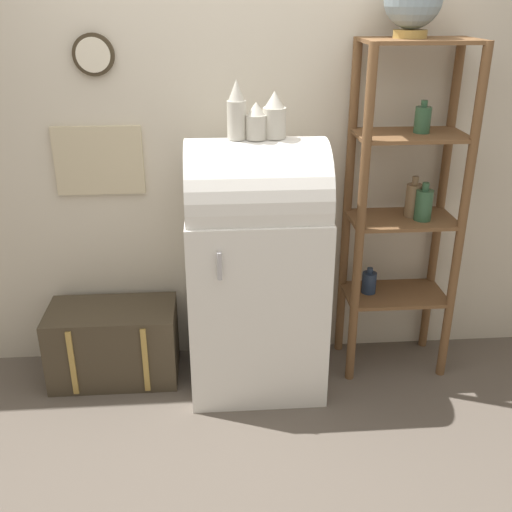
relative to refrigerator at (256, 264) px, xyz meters
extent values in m
plane|color=#60564C|center=(0.00, -0.24, -0.73)|extent=(12.00, 12.00, 0.00)
cube|color=beige|center=(0.00, 0.34, 0.62)|extent=(7.00, 0.05, 2.70)
cylinder|color=#382D1E|center=(-0.81, 0.30, 1.07)|extent=(0.21, 0.03, 0.21)
cylinder|color=beige|center=(-0.81, 0.28, 1.07)|extent=(0.17, 0.01, 0.17)
cube|color=#C6B793|center=(-0.84, 0.30, 0.51)|extent=(0.48, 0.02, 0.38)
cube|color=white|center=(0.00, 0.00, -0.21)|extent=(0.73, 0.63, 1.06)
cylinder|color=white|center=(0.00, 0.00, 0.39)|extent=(0.72, 0.60, 0.60)
cylinder|color=#B7B7BC|center=(-0.20, -0.33, 0.15)|extent=(0.02, 0.02, 0.14)
cube|color=#423828|center=(-0.82, 0.08, -0.51)|extent=(0.72, 0.39, 0.44)
cube|color=#AD8942|center=(-1.02, -0.12, -0.51)|extent=(0.03, 0.01, 0.40)
cube|color=#AD8942|center=(-0.62, -0.12, -0.51)|extent=(0.03, 0.01, 0.40)
cylinder|color=brown|center=(0.55, -0.05, 0.21)|extent=(0.05, 0.05, 1.88)
cylinder|color=brown|center=(1.10, -0.05, 0.21)|extent=(0.05, 0.05, 1.88)
cylinder|color=brown|center=(0.55, 0.27, 0.21)|extent=(0.05, 0.05, 1.88)
cylinder|color=brown|center=(1.10, 0.27, 0.21)|extent=(0.05, 0.05, 1.88)
cube|color=brown|center=(0.83, 0.11, -0.27)|extent=(0.58, 0.35, 0.02)
cube|color=brown|center=(0.83, 0.11, 0.20)|extent=(0.58, 0.35, 0.02)
cube|color=brown|center=(0.83, 0.11, 0.67)|extent=(0.58, 0.35, 0.02)
cube|color=brown|center=(0.83, 0.11, 1.14)|extent=(0.58, 0.35, 0.02)
cylinder|color=#335B3D|center=(0.92, 0.07, 0.29)|extent=(0.09, 0.09, 0.17)
cylinder|color=#335B3D|center=(0.92, 0.07, 0.40)|extent=(0.04, 0.04, 0.04)
cylinder|color=#335B3D|center=(0.88, 0.12, 0.75)|extent=(0.08, 0.08, 0.14)
cylinder|color=#335B3D|center=(0.88, 0.12, 0.83)|extent=(0.03, 0.03, 0.03)
cylinder|color=#7F6647|center=(0.88, 0.13, 0.30)|extent=(0.09, 0.09, 0.18)
cylinder|color=#7F6647|center=(0.88, 0.13, 0.41)|extent=(0.04, 0.04, 0.05)
cylinder|color=#23334C|center=(0.67, 0.13, -0.20)|extent=(0.08, 0.08, 0.13)
cylinder|color=#23334C|center=(0.67, 0.13, -0.12)|extent=(0.03, 0.03, 0.03)
cylinder|color=#AD8942|center=(0.77, 0.12, 1.17)|extent=(0.17, 0.17, 0.04)
cylinder|color=beige|center=(-0.09, 0.00, 0.78)|extent=(0.09, 0.09, 0.19)
cone|color=beige|center=(-0.09, 0.00, 0.92)|extent=(0.08, 0.08, 0.10)
cylinder|color=beige|center=(0.00, -0.01, 0.75)|extent=(0.10, 0.10, 0.12)
cone|color=beige|center=(0.00, -0.01, 0.84)|extent=(0.09, 0.09, 0.06)
cylinder|color=beige|center=(0.09, 0.01, 0.76)|extent=(0.12, 0.12, 0.15)
cone|color=beige|center=(0.09, 0.01, 0.88)|extent=(0.10, 0.10, 0.08)
camera|label=1|loc=(-0.22, -2.95, 1.35)|focal=42.00mm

